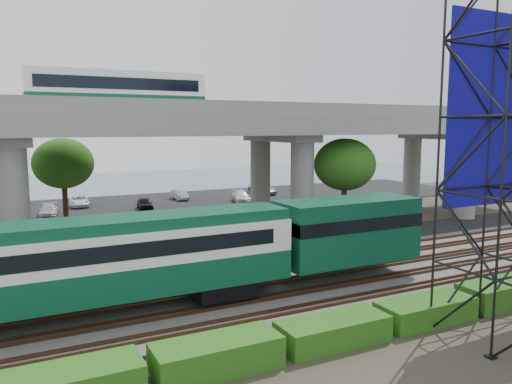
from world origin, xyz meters
TOP-DOWN VIEW (x-y plane):
  - ground at (0.00, 0.00)m, footprint 140.00×140.00m
  - ballast_bed at (0.00, 2.00)m, footprint 90.00×12.00m
  - service_road at (0.00, 10.50)m, footprint 90.00×5.00m
  - parking_lot at (0.00, 34.00)m, footprint 90.00×18.00m
  - harbor_water at (0.00, 56.00)m, footprint 140.00×40.00m
  - rail_tracks at (0.00, 2.00)m, footprint 90.00×9.52m
  - commuter_train at (-5.49, 2.00)m, footprint 29.30×3.06m
  - overpass at (-0.22, 16.00)m, footprint 80.00×12.00m
  - hedge_strip at (1.01, -4.30)m, footprint 34.60×1.80m
  - trees at (-4.67, 16.17)m, footprint 40.94×16.94m
  - parked_cars at (1.66, 33.61)m, footprint 40.90×9.60m

SIDE VIEW (x-z plane):
  - ground at x=0.00m, z-range 0.00..0.00m
  - harbor_water at x=0.00m, z-range 0.00..0.03m
  - service_road at x=0.00m, z-range 0.00..0.08m
  - parking_lot at x=0.00m, z-range 0.00..0.08m
  - ballast_bed at x=0.00m, z-range 0.00..0.20m
  - rail_tracks at x=0.00m, z-range 0.20..0.36m
  - hedge_strip at x=1.01m, z-range -0.04..1.16m
  - parked_cars at x=1.66m, z-range 0.05..1.32m
  - commuter_train at x=-5.49m, z-range 0.73..5.03m
  - trees at x=-4.67m, z-range 1.73..9.42m
  - overpass at x=-0.22m, z-range 2.01..14.41m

